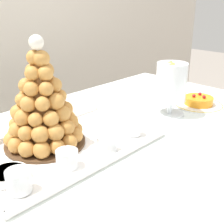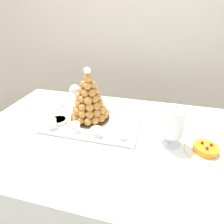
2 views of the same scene
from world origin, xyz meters
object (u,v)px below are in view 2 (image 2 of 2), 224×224
object	(u,v)px
croquembouche	(89,100)
dessert_cup_centre	(96,132)
dessert_cup_mid_right	(122,134)
dessert_cup_mid_left	(75,127)
serving_tray	(92,124)
wine_glass	(75,91)
dessert_cup_left	(52,124)
creme_brulee_ramekin	(59,120)
macaron_goblet	(173,122)
fruit_tart_plate	(205,150)

from	to	relation	value
croquembouche	dessert_cup_centre	xyz separation A→B (m)	(0.10, -0.17, -0.10)
dessert_cup_mid_right	dessert_cup_centre	bearing A→B (deg)	-172.00
croquembouche	dessert_cup_mid_left	bearing A→B (deg)	-102.46
serving_tray	wine_glass	xyz separation A→B (m)	(-0.20, 0.22, 0.11)
dessert_cup_left	creme_brulee_ramekin	xyz separation A→B (m)	(0.01, 0.06, -0.01)
macaron_goblet	croquembouche	bearing A→B (deg)	166.16
croquembouche	fruit_tart_plate	size ratio (longest dim) A/B	1.60
serving_tray	fruit_tart_plate	xyz separation A→B (m)	(0.62, -0.10, 0.01)
croquembouche	dessert_cup_mid_right	distance (m)	0.30
serving_tray	dessert_cup_left	bearing A→B (deg)	-154.65
dessert_cup_mid_right	macaron_goblet	xyz separation A→B (m)	(0.25, 0.03, 0.10)
dessert_cup_mid_right	fruit_tart_plate	distance (m)	0.42
dessert_cup_left	dessert_cup_mid_right	world-z (taller)	dessert_cup_left
macaron_goblet	fruit_tart_plate	bearing A→B (deg)	-11.63
croquembouche	dessert_cup_left	world-z (taller)	croquembouche
dessert_cup_mid_left	dessert_cup_mid_right	distance (m)	0.27
fruit_tart_plate	wine_glass	distance (m)	0.88
dessert_cup_centre	fruit_tart_plate	xyz separation A→B (m)	(0.56, 0.01, -0.02)
serving_tray	macaron_goblet	distance (m)	0.47
macaron_goblet	serving_tray	bearing A→B (deg)	172.15
dessert_cup_centre	dessert_cup_left	bearing A→B (deg)	177.41
dessert_cup_left	fruit_tart_plate	xyz separation A→B (m)	(0.83, 0.00, -0.02)
dessert_cup_centre	creme_brulee_ramekin	bearing A→B (deg)	163.90
dessert_cup_mid_right	wine_glass	world-z (taller)	wine_glass
dessert_cup_mid_left	wine_glass	world-z (taller)	wine_glass
dessert_cup_mid_right	serving_tray	bearing A→B (deg)	155.82
fruit_tart_plate	serving_tray	bearing A→B (deg)	171.11
creme_brulee_ramekin	macaron_goblet	bearing A→B (deg)	-2.45
croquembouche	dessert_cup_centre	distance (m)	0.22
dessert_cup_mid_left	dessert_cup_mid_right	xyz separation A→B (m)	(0.27, 0.00, -0.00)
dessert_cup_mid_right	croquembouche	bearing A→B (deg)	147.89
serving_tray	creme_brulee_ramekin	size ratio (longest dim) A/B	5.84
dessert_cup_left	dessert_cup_mid_right	bearing A→B (deg)	0.98
dessert_cup_mid_left	fruit_tart_plate	bearing A→B (deg)	-0.20
croquembouche	creme_brulee_ramekin	distance (m)	0.22
dessert_cup_mid_left	macaron_goblet	size ratio (longest dim) A/B	0.28
creme_brulee_ramekin	wine_glass	size ratio (longest dim) A/B	0.62
creme_brulee_ramekin	macaron_goblet	distance (m)	0.66
dessert_cup_centre	dessert_cup_mid_right	distance (m)	0.14
dessert_cup_centre	fruit_tart_plate	bearing A→B (deg)	1.49
creme_brulee_ramekin	fruit_tart_plate	world-z (taller)	fruit_tart_plate
croquembouche	dessert_cup_centre	world-z (taller)	croquembouche
creme_brulee_ramekin	wine_glass	xyz separation A→B (m)	(0.00, 0.25, 0.09)
creme_brulee_ramekin	serving_tray	bearing A→B (deg)	9.66
wine_glass	dessert_cup_centre	bearing A→B (deg)	-51.38
dessert_cup_mid_left	wine_glass	bearing A→B (deg)	112.77
croquembouche	wine_glass	size ratio (longest dim) A/B	2.11
dessert_cup_left	macaron_goblet	world-z (taller)	macaron_goblet
fruit_tart_plate	dessert_cup_centre	bearing A→B (deg)	-178.51
serving_tray	fruit_tart_plate	size ratio (longest dim) A/B	2.75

